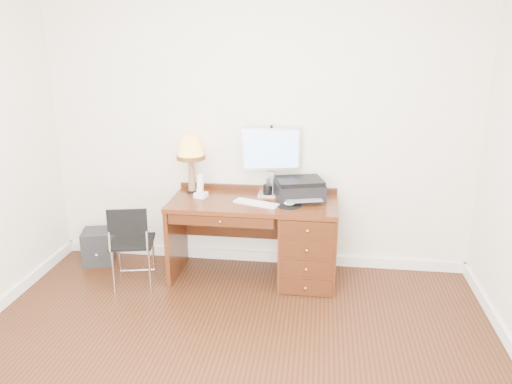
# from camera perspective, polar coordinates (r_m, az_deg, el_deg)

# --- Properties ---
(ground) EXTENTS (4.00, 4.00, 0.00)m
(ground) POSITION_cam_1_polar(r_m,az_deg,el_deg) (3.60, -3.53, -19.76)
(ground) COLOR black
(ground) RESTS_ON ground
(room_shell) EXTENTS (4.00, 4.00, 4.00)m
(room_shell) POSITION_cam_1_polar(r_m,az_deg,el_deg) (4.08, -1.81, -13.86)
(room_shell) COLOR white
(room_shell) RESTS_ON ground
(desk) EXTENTS (1.50, 0.67, 0.75)m
(desk) POSITION_cam_1_polar(r_m,az_deg,el_deg) (4.56, 3.73, -5.17)
(desk) COLOR #532411
(desk) RESTS_ON ground
(monitor) EXTENTS (0.54, 0.22, 0.62)m
(monitor) POSITION_cam_1_polar(r_m,az_deg,el_deg) (4.57, 1.84, 4.49)
(monitor) COLOR silver
(monitor) RESTS_ON desk
(keyboard) EXTENTS (0.42, 0.24, 0.02)m
(keyboard) POSITION_cam_1_polar(r_m,az_deg,el_deg) (4.38, 0.02, -1.28)
(keyboard) COLOR white
(keyboard) RESTS_ON desk
(mouse_pad) EXTENTS (0.21, 0.21, 0.04)m
(mouse_pad) POSITION_cam_1_polar(r_m,az_deg,el_deg) (4.34, 3.83, -1.44)
(mouse_pad) COLOR black
(mouse_pad) RESTS_ON desk
(printer) EXTENTS (0.49, 0.43, 0.19)m
(printer) POSITION_cam_1_polar(r_m,az_deg,el_deg) (4.51, 4.98, 0.34)
(printer) COLOR black
(printer) RESTS_ON desk
(leg_lamp) EXTENTS (0.26, 0.26, 0.54)m
(leg_lamp) POSITION_cam_1_polar(r_m,az_deg,el_deg) (4.65, -7.48, 4.67)
(leg_lamp) COLOR black
(leg_lamp) RESTS_ON desk
(phone) EXTENTS (0.12, 0.12, 0.21)m
(phone) POSITION_cam_1_polar(r_m,az_deg,el_deg) (4.58, -6.34, 0.16)
(phone) COLOR white
(phone) RESTS_ON desk
(pen_cup) EXTENTS (0.08, 0.08, 0.10)m
(pen_cup) POSITION_cam_1_polar(r_m,az_deg,el_deg) (4.59, 1.34, 0.19)
(pen_cup) COLOR black
(pen_cup) RESTS_ON desk
(chair) EXTENTS (0.44, 0.44, 0.78)m
(chair) POSITION_cam_1_polar(r_m,az_deg,el_deg) (4.51, -14.27, -5.13)
(chair) COLOR black
(chair) RESTS_ON ground
(equipment_box) EXTENTS (0.35, 0.35, 0.33)m
(equipment_box) POSITION_cam_1_polar(r_m,az_deg,el_deg) (5.21, -17.54, -5.95)
(equipment_box) COLOR black
(equipment_box) RESTS_ON ground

